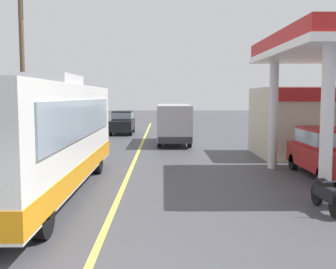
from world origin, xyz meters
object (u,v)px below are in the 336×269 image
Objects in this scene: car_at_pump at (326,150)px; minibus_opposing_lane at (174,120)px; motorcycle_parked_forecourt at (325,194)px; coach_bus_main at (43,138)px; car_trailing_behind_bus at (123,121)px.

minibus_opposing_lane is at bearing 116.94° from car_at_pump.
minibus_opposing_lane reaches higher than motorcycle_parked_forecourt.
coach_bus_main reaches higher than car_at_pump.
motorcycle_parked_forecourt is (-1.84, -4.51, -0.57)m from car_at_pump.
coach_bus_main is 1.80× the size of minibus_opposing_lane.
coach_bus_main is at bearing -91.36° from car_trailing_behind_bus.
motorcycle_parked_forecourt is 0.43× the size of car_trailing_behind_bus.
coach_bus_main is 8.21m from motorcycle_parked_forecourt.
car_trailing_behind_bus is at bearing 88.64° from coach_bus_main.
minibus_opposing_lane is 7.65m from car_trailing_behind_bus.
car_at_pump is 1.00× the size of car_trailing_behind_bus.
coach_bus_main is 19.75m from car_trailing_behind_bus.
motorcycle_parked_forecourt is at bearing -71.16° from car_trailing_behind_bus.
motorcycle_parked_forecourt is (7.87, -1.95, -1.28)m from coach_bus_main.
minibus_opposing_lane is (-5.38, 10.59, 0.46)m from car_at_pump.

